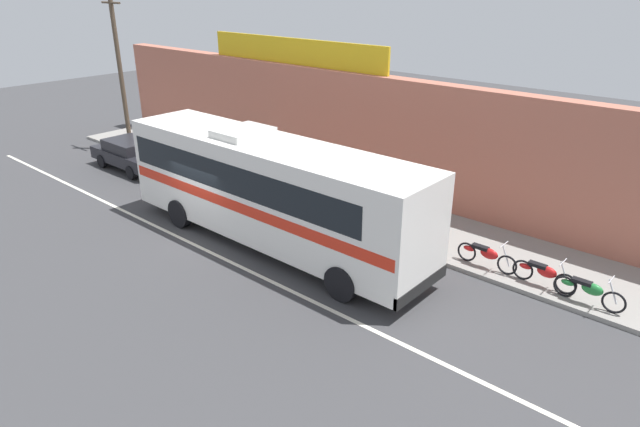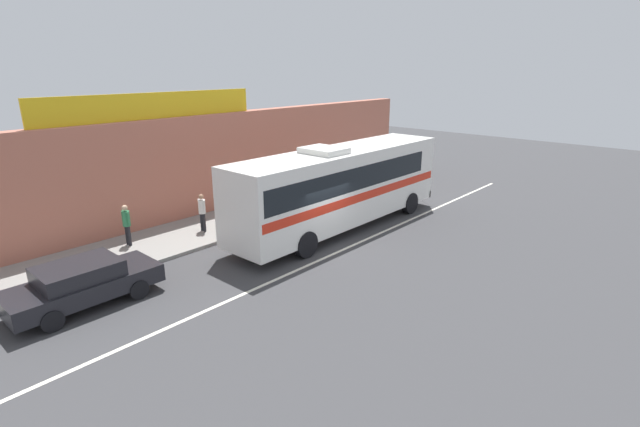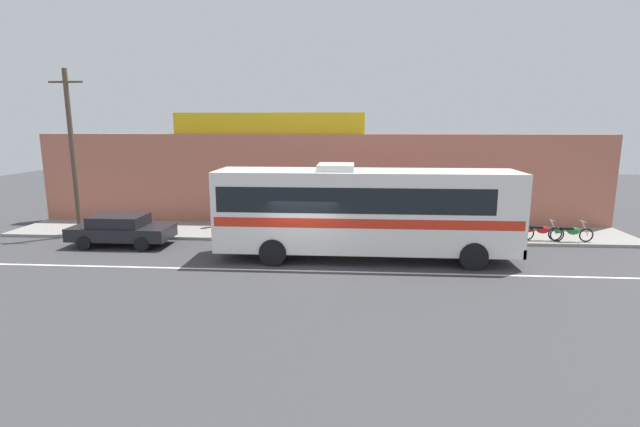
# 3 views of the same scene
# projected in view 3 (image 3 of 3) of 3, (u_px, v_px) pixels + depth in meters

# --- Properties ---
(ground_plane) EXTENTS (70.00, 70.00, 0.00)m
(ground_plane) POSITION_uv_depth(u_px,v_px,m) (304.00, 264.00, 17.82)
(ground_plane) COLOR #3A3A3D
(sidewalk_slab) EXTENTS (30.00, 3.60, 0.14)m
(sidewalk_slab) POSITION_uv_depth(u_px,v_px,m) (315.00, 232.00, 22.90)
(sidewalk_slab) COLOR gray
(sidewalk_slab) RESTS_ON ground_plane
(storefront_facade) EXTENTS (30.00, 0.70, 4.80)m
(storefront_facade) POSITION_uv_depth(u_px,v_px,m) (319.00, 180.00, 24.57)
(storefront_facade) COLOR #B26651
(storefront_facade) RESTS_ON ground_plane
(storefront_billboard) EXTENTS (10.09, 0.12, 1.10)m
(storefront_billboard) POSITION_uv_depth(u_px,v_px,m) (268.00, 123.00, 24.20)
(storefront_billboard) COLOR gold
(storefront_billboard) RESTS_ON storefront_facade
(road_center_stripe) EXTENTS (30.00, 0.14, 0.01)m
(road_center_stripe) POSITION_uv_depth(u_px,v_px,m) (302.00, 271.00, 17.04)
(road_center_stripe) COLOR silver
(road_center_stripe) RESTS_ON ground_plane
(intercity_bus) EXTENTS (11.68, 2.64, 3.78)m
(intercity_bus) POSITION_uv_depth(u_px,v_px,m) (363.00, 208.00, 18.22)
(intercity_bus) COLOR white
(intercity_bus) RESTS_ON ground_plane
(parked_car) EXTENTS (4.34, 1.90, 1.37)m
(parked_car) POSITION_uv_depth(u_px,v_px,m) (121.00, 229.00, 20.48)
(parked_car) COLOR black
(parked_car) RESTS_ON ground_plane
(utility_pole) EXTENTS (1.60, 0.22, 7.66)m
(utility_pole) POSITION_uv_depth(u_px,v_px,m) (72.00, 150.00, 21.70)
(utility_pole) COLOR brown
(utility_pole) RESTS_ON sidewalk_slab
(motorcycle_black) EXTENTS (1.93, 0.56, 0.94)m
(motorcycle_black) POSITION_uv_depth(u_px,v_px,m) (501.00, 231.00, 20.98)
(motorcycle_black) COLOR black
(motorcycle_black) RESTS_ON sidewalk_slab
(motorcycle_orange) EXTENTS (1.88, 0.56, 0.94)m
(motorcycle_orange) POSITION_uv_depth(u_px,v_px,m) (571.00, 232.00, 20.65)
(motorcycle_orange) COLOR black
(motorcycle_orange) RESTS_ON sidewalk_slab
(motorcycle_purple) EXTENTS (1.84, 0.56, 0.94)m
(motorcycle_purple) POSITION_uv_depth(u_px,v_px,m) (541.00, 231.00, 20.88)
(motorcycle_purple) COLOR black
(motorcycle_purple) RESTS_ON sidewalk_slab
(pedestrian_far_left) EXTENTS (0.30, 0.48, 1.65)m
(pedestrian_far_left) POSITION_uv_depth(u_px,v_px,m) (268.00, 212.00, 22.54)
(pedestrian_far_left) COLOR black
(pedestrian_far_left) RESTS_ON sidewalk_slab
(pedestrian_by_curb) EXTENTS (0.30, 0.48, 1.66)m
(pedestrian_by_curb) POSITION_uv_depth(u_px,v_px,m) (213.00, 208.00, 23.54)
(pedestrian_by_curb) COLOR black
(pedestrian_by_curb) RESTS_ON sidewalk_slab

